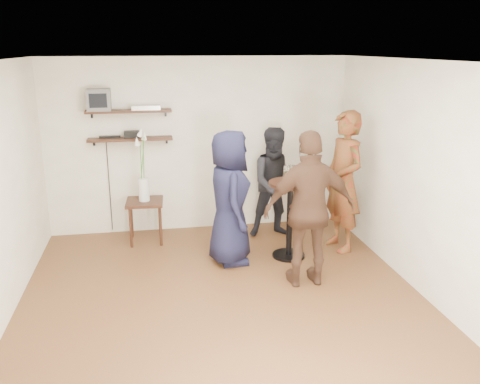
% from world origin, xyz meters
% --- Properties ---
extents(room, '(4.58, 5.08, 2.68)m').
position_xyz_m(room, '(0.00, 0.00, 1.30)').
color(room, '#4F3119').
rests_on(room, ground).
extents(shelf_upper, '(1.20, 0.25, 0.04)m').
position_xyz_m(shelf_upper, '(-1.00, 2.38, 1.85)').
color(shelf_upper, black).
rests_on(shelf_upper, room).
extents(shelf_lower, '(1.20, 0.25, 0.04)m').
position_xyz_m(shelf_lower, '(-1.00, 2.38, 1.45)').
color(shelf_lower, black).
rests_on(shelf_lower, room).
extents(crt_monitor, '(0.32, 0.30, 0.30)m').
position_xyz_m(crt_monitor, '(-1.40, 2.38, 2.02)').
color(crt_monitor, '#59595B').
rests_on(crt_monitor, shelf_upper).
extents(dvd_deck, '(0.40, 0.24, 0.06)m').
position_xyz_m(dvd_deck, '(-0.76, 2.38, 1.90)').
color(dvd_deck, silver).
rests_on(dvd_deck, shelf_upper).
extents(radio, '(0.22, 0.10, 0.10)m').
position_xyz_m(radio, '(-0.97, 2.38, 1.52)').
color(radio, black).
rests_on(radio, shelf_lower).
extents(power_strip, '(0.30, 0.05, 0.03)m').
position_xyz_m(power_strip, '(-1.29, 2.42, 1.48)').
color(power_strip, black).
rests_on(power_strip, shelf_lower).
extents(side_table, '(0.54, 0.54, 0.62)m').
position_xyz_m(side_table, '(-0.84, 2.03, 0.52)').
color(side_table, black).
rests_on(side_table, room).
extents(vase_lilies, '(0.20, 0.21, 1.06)m').
position_xyz_m(vase_lilies, '(-0.84, 2.03, 0.95)').
color(vase_lilies, silver).
rests_on(vase_lilies, side_table).
extents(drinks_table, '(0.57, 0.57, 1.04)m').
position_xyz_m(drinks_table, '(1.05, 1.13, 0.67)').
color(drinks_table, black).
rests_on(drinks_table, room).
extents(wine_glass_fl, '(0.07, 0.07, 0.22)m').
position_xyz_m(wine_glass_fl, '(0.97, 1.08, 1.19)').
color(wine_glass_fl, silver).
rests_on(wine_glass_fl, drinks_table).
extents(wine_glass_fr, '(0.06, 0.06, 0.19)m').
position_xyz_m(wine_glass_fr, '(1.12, 1.09, 1.17)').
color(wine_glass_fr, silver).
rests_on(wine_glass_fr, drinks_table).
extents(wine_glass_bl, '(0.07, 0.07, 0.22)m').
position_xyz_m(wine_glass_bl, '(1.02, 1.19, 1.19)').
color(wine_glass_bl, silver).
rests_on(wine_glass_bl, drinks_table).
extents(wine_glass_br, '(0.07, 0.07, 0.22)m').
position_xyz_m(wine_glass_br, '(1.08, 1.14, 1.19)').
color(wine_glass_br, silver).
rests_on(wine_glass_br, drinks_table).
extents(person_plaid, '(0.59, 0.78, 1.93)m').
position_xyz_m(person_plaid, '(1.84, 1.29, 0.96)').
color(person_plaid, '#B41416').
rests_on(person_plaid, room).
extents(person_dark, '(0.80, 0.63, 1.63)m').
position_xyz_m(person_dark, '(1.06, 1.94, 0.81)').
color(person_dark, black).
rests_on(person_dark, room).
extents(person_navy, '(0.56, 0.86, 1.74)m').
position_xyz_m(person_navy, '(0.24, 1.12, 0.87)').
color(person_navy, black).
rests_on(person_navy, room).
extents(person_brown, '(1.08, 0.46, 1.84)m').
position_xyz_m(person_brown, '(1.05, 0.32, 0.92)').
color(person_brown, '#462C1E').
rests_on(person_brown, room).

